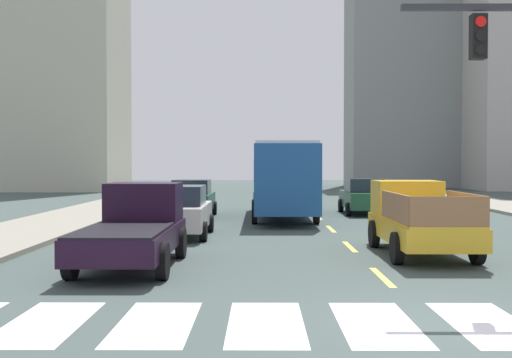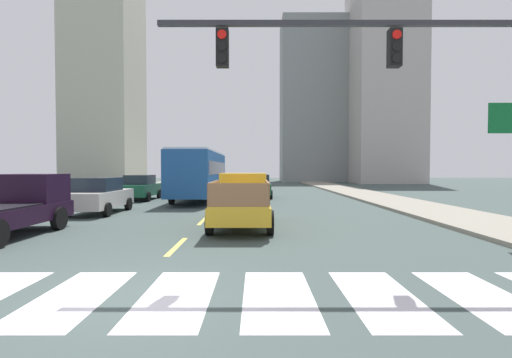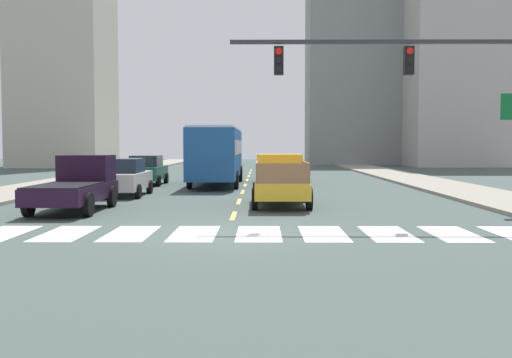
# 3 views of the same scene
# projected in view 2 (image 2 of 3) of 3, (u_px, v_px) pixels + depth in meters

# --- Properties ---
(ground_plane) EXTENTS (160.00, 160.00, 0.00)m
(ground_plane) POSITION_uv_depth(u_px,v_px,m) (125.00, 297.00, 6.14)
(ground_plane) COLOR #3C4A47
(sidewalk_right) EXTENTS (3.76, 110.00, 0.15)m
(sidewalk_right) POSITION_uv_depth(u_px,v_px,m) (388.00, 200.00, 24.13)
(sidewalk_right) COLOR gray
(sidewalk_right) RESTS_ON ground
(sidewalk_left) EXTENTS (3.76, 110.00, 0.15)m
(sidewalk_left) POSITION_uv_depth(u_px,v_px,m) (57.00, 200.00, 24.12)
(sidewalk_left) COLOR gray
(sidewalk_left) RESTS_ON ground
(crosswalk_stripe_4) EXTENTS (1.17, 2.85, 0.01)m
(crosswalk_stripe_4) POSITION_uv_depth(u_px,v_px,m) (74.00, 297.00, 6.14)
(crosswalk_stripe_4) COLOR silver
(crosswalk_stripe_4) RESTS_ON ground
(crosswalk_stripe_5) EXTENTS (1.17, 2.85, 0.01)m
(crosswalk_stripe_5) POSITION_uv_depth(u_px,v_px,m) (176.00, 297.00, 6.14)
(crosswalk_stripe_5) COLOR silver
(crosswalk_stripe_5) RESTS_ON ground
(crosswalk_stripe_6) EXTENTS (1.17, 2.85, 0.01)m
(crosswalk_stripe_6) POSITION_uv_depth(u_px,v_px,m) (278.00, 297.00, 6.14)
(crosswalk_stripe_6) COLOR silver
(crosswalk_stripe_6) RESTS_ON ground
(crosswalk_stripe_7) EXTENTS (1.17, 2.85, 0.01)m
(crosswalk_stripe_7) POSITION_uv_depth(u_px,v_px,m) (380.00, 297.00, 6.14)
(crosswalk_stripe_7) COLOR silver
(crosswalk_stripe_7) RESTS_ON ground
(crosswalk_stripe_8) EXTENTS (1.17, 2.85, 0.01)m
(crosswalk_stripe_8) POSITION_uv_depth(u_px,v_px,m) (482.00, 297.00, 6.14)
(crosswalk_stripe_8) COLOR silver
(crosswalk_stripe_8) RESTS_ON ground
(lane_dash_0) EXTENTS (0.16, 2.40, 0.01)m
(lane_dash_0) POSITION_uv_depth(u_px,v_px,m) (177.00, 246.00, 10.14)
(lane_dash_0) COLOR #D4C555
(lane_dash_0) RESTS_ON ground
(lane_dash_1) EXTENTS (0.16, 2.40, 0.01)m
(lane_dash_1) POSITION_uv_depth(u_px,v_px,m) (203.00, 221.00, 15.13)
(lane_dash_1) COLOR #D4C555
(lane_dash_1) RESTS_ON ground
(lane_dash_2) EXTENTS (0.16, 2.40, 0.01)m
(lane_dash_2) POSITION_uv_depth(u_px,v_px,m) (216.00, 208.00, 20.13)
(lane_dash_2) COLOR #D4C555
(lane_dash_2) RESTS_ON ground
(lane_dash_3) EXTENTS (0.16, 2.40, 0.01)m
(lane_dash_3) POSITION_uv_depth(u_px,v_px,m) (224.00, 200.00, 25.13)
(lane_dash_3) COLOR #D4C555
(lane_dash_3) RESTS_ON ground
(lane_dash_4) EXTENTS (0.16, 2.40, 0.01)m
(lane_dash_4) POSITION_uv_depth(u_px,v_px,m) (229.00, 195.00, 30.13)
(lane_dash_4) COLOR #D4C555
(lane_dash_4) RESTS_ON ground
(lane_dash_5) EXTENTS (0.16, 2.40, 0.01)m
(lane_dash_5) POSITION_uv_depth(u_px,v_px,m) (233.00, 191.00, 35.13)
(lane_dash_5) COLOR #D4C555
(lane_dash_5) RESTS_ON ground
(lane_dash_6) EXTENTS (0.16, 2.40, 0.01)m
(lane_dash_6) POSITION_uv_depth(u_px,v_px,m) (236.00, 188.00, 40.12)
(lane_dash_6) COLOR #D4C555
(lane_dash_6) RESTS_ON ground
(lane_dash_7) EXTENTS (0.16, 2.40, 0.01)m
(lane_dash_7) POSITION_uv_depth(u_px,v_px,m) (238.00, 186.00, 45.12)
(lane_dash_7) COLOR #D4C555
(lane_dash_7) RESTS_ON ground
(pickup_stakebed) EXTENTS (2.18, 5.20, 1.96)m
(pickup_stakebed) POSITION_uv_depth(u_px,v_px,m) (242.00, 201.00, 13.83)
(pickup_stakebed) COLOR gold
(pickup_stakebed) RESTS_ON ground
(pickup_dark) EXTENTS (2.18, 5.20, 1.96)m
(pickup_dark) POSITION_uv_depth(u_px,v_px,m) (11.00, 207.00, 11.78)
(pickup_dark) COLOR black
(pickup_dark) RESTS_ON ground
(city_bus) EXTENTS (2.72, 10.80, 3.32)m
(city_bus) POSITION_uv_depth(u_px,v_px,m) (200.00, 172.00, 24.94)
(city_bus) COLOR #1C4E91
(city_bus) RESTS_ON ground
(sedan_far) EXTENTS (2.02, 4.40, 1.72)m
(sedan_far) POSITION_uv_depth(u_px,v_px,m) (258.00, 186.00, 27.11)
(sedan_far) COLOR #1E5032
(sedan_far) RESTS_ON ground
(sedan_mid) EXTENTS (2.02, 4.40, 1.72)m
(sedan_mid) POSITION_uv_depth(u_px,v_px,m) (140.00, 187.00, 25.18)
(sedan_mid) COLOR #144F33
(sedan_mid) RESTS_ON ground
(sedan_near_right) EXTENTS (2.02, 4.40, 1.72)m
(sedan_near_right) POSITION_uv_depth(u_px,v_px,m) (99.00, 195.00, 17.62)
(sedan_near_right) COLOR beige
(sedan_near_right) RESTS_ON ground
(traffic_signal_gantry) EXTENTS (9.75, 0.27, 6.00)m
(traffic_signal_gantry) POSITION_uv_depth(u_px,v_px,m) (447.00, 76.00, 8.24)
(traffic_signal_gantry) COLOR #2D2D33
(traffic_signal_gantry) RESTS_ON ground
(block_mid_left) EXTENTS (9.57, 10.02, 29.99)m
(block_mid_left) POSITION_uv_depth(u_px,v_px,m) (384.00, 84.00, 55.46)
(block_mid_left) COLOR #AEA7A3
(block_mid_left) RESTS_ON ground
(block_mid_right) EXTENTS (10.46, 7.45, 26.49)m
(block_mid_right) POSITION_uv_depth(u_px,v_px,m) (312.00, 102.00, 61.11)
(block_mid_right) COLOR gray
(block_mid_right) RESTS_ON ground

